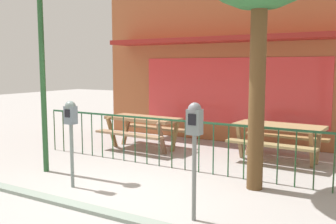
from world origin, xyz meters
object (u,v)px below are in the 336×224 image
(picnic_table_left, at_px, (143,124))
(parking_meter_far, at_px, (71,121))
(street_lamp, at_px, (41,45))
(picnic_table_right, at_px, (279,132))
(parking_meter_near, at_px, (194,130))

(picnic_table_left, relative_size, parking_meter_far, 1.31)
(street_lamp, bearing_deg, picnic_table_left, 79.43)
(street_lamp, bearing_deg, parking_meter_far, -21.77)
(picnic_table_left, height_order, picnic_table_right, same)
(parking_meter_far, bearing_deg, picnic_table_right, 54.59)
(picnic_table_left, bearing_deg, street_lamp, -100.57)
(picnic_table_right, xyz_separation_m, parking_meter_near, (-0.13, -3.67, 0.57))
(picnic_table_left, xyz_separation_m, parking_meter_near, (2.98, -3.21, 0.57))
(parking_meter_near, bearing_deg, street_lamp, 169.28)
(picnic_table_left, xyz_separation_m, picnic_table_right, (3.11, 0.46, 0.00))
(picnic_table_right, bearing_deg, picnic_table_left, -171.59)
(picnic_table_left, bearing_deg, picnic_table_right, 8.41)
(parking_meter_far, bearing_deg, picnic_table_left, 102.12)
(picnic_table_left, distance_m, parking_meter_far, 3.12)
(parking_meter_near, bearing_deg, parking_meter_far, 174.96)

